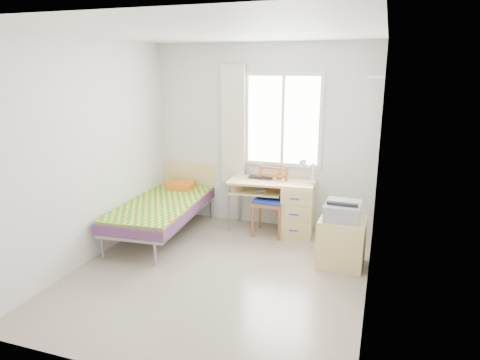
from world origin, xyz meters
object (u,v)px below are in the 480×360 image
at_px(bed, 165,206).
at_px(chair, 271,197).
at_px(desk, 293,206).
at_px(printer, 343,210).
at_px(cabinet, 341,242).

xyz_separation_m(bed, chair, (1.38, 0.50, 0.12)).
relative_size(desk, chair, 1.28).
distance_m(desk, chair, 0.33).
bearing_deg(chair, desk, 20.19).
bearing_deg(desk, chair, -167.22).
distance_m(desk, printer, 1.11).
bearing_deg(bed, printer, -8.61).
bearing_deg(bed, desk, 15.35).
height_order(cabinet, printer, printer).
xyz_separation_m(chair, printer, (1.03, -0.69, 0.14)).
distance_m(bed, printer, 2.43).
height_order(chair, printer, chair).
xyz_separation_m(cabinet, printer, (-0.01, 0.02, 0.38)).
bearing_deg(cabinet, chair, 147.82).
bearing_deg(printer, desk, 134.87).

